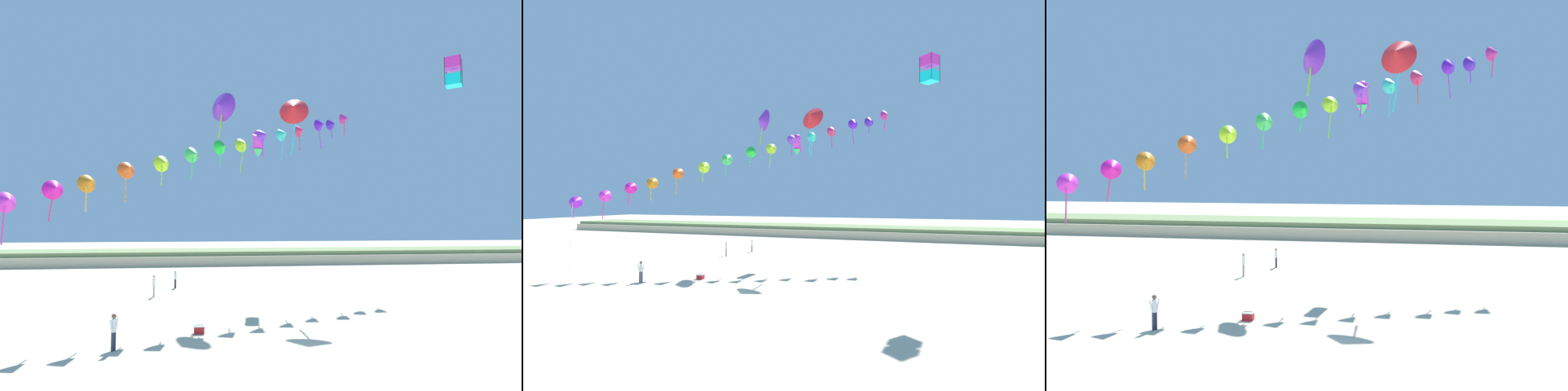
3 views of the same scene
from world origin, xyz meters
TOP-DOWN VIEW (x-y plane):
  - ground_plane at (0.00, 0.00)m, footprint 240.00×240.00m
  - dune_ridge at (0.00, 45.67)m, footprint 120.00×11.28m
  - person_near_left at (-8.38, 2.67)m, footprint 0.35×0.57m
  - person_near_right at (-7.09, 21.27)m, footprint 0.37×0.51m
  - person_mid_center at (-8.44, 16.88)m, footprint 0.24×0.62m
  - kite_banner_string at (-3.23, 12.55)m, footprint 27.38×20.17m
  - large_kite_low_lead at (13.65, 9.58)m, footprint 1.53×1.53m
  - large_kite_mid_trail at (2.71, 14.30)m, footprint 2.72×2.15m
  - large_kite_high_solo at (-3.18, 15.17)m, footprint 2.49×2.38m
  - large_kite_outer_drift at (0.18, 17.57)m, footprint 0.92×1.52m
  - beach_cooler at (-4.48, 5.23)m, footprint 0.58×0.41m

SIDE VIEW (x-z plane):
  - ground_plane at x=0.00m, z-range 0.00..0.00m
  - beach_cooler at x=-4.48m, z-range -0.02..0.45m
  - person_near_right at x=-7.09m, z-range 0.12..1.71m
  - dune_ridge at x=0.00m, z-range -0.01..1.96m
  - person_near_left at x=-8.38m, z-range 0.13..1.84m
  - person_mid_center at x=-8.44m, z-range 0.14..1.89m
  - kite_banner_string at x=-3.23m, z-range 2.88..20.11m
  - large_kite_outer_drift at x=0.18m, z-range 11.86..14.26m
  - large_kite_mid_trail at x=2.71m, z-range 12.75..17.70m
  - large_kite_high_solo at x=-3.18m, z-range 13.56..17.49m
  - large_kite_low_lead at x=13.65m, z-range 15.97..18.07m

